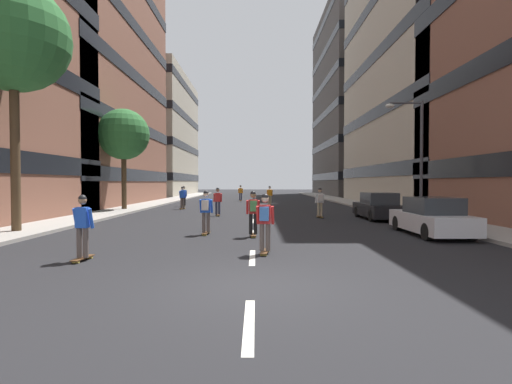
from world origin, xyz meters
TOP-DOWN VIEW (x-y plane):
  - ground_plane at (0.00, 25.63)m, footprint 153.80×153.80m
  - sidewalk_left at (-9.67, 28.84)m, footprint 2.74×70.49m
  - sidewalk_right at (9.67, 28.84)m, footprint 2.74×70.49m
  - lane_markings at (0.00, 25.50)m, footprint 0.16×57.20m
  - building_left_mid at (-17.14, 28.05)m, footprint 12.32×23.13m
  - building_left_far at (-17.14, 54.32)m, footprint 12.32×22.51m
  - building_right_mid at (17.14, 28.05)m, footprint 12.32×23.35m
  - building_right_far at (17.14, 54.32)m, footprint 12.32×23.29m
  - parked_car_near at (7.09, 7.46)m, footprint 1.82×4.40m
  - parked_car_mid at (7.09, 14.03)m, footprint 1.82×4.40m
  - street_tree_near at (-9.67, 20.47)m, footprint 3.73×3.73m
  - street_tree_mid at (-9.67, 7.81)m, footprint 4.38×4.38m
  - streetlamp_right at (9.02, 13.73)m, footprint 2.13×0.30m
  - skater_0 at (-6.15, 25.20)m, footprint 0.54×0.91m
  - skater_1 at (0.36, 3.50)m, footprint 0.56×0.92m
  - skater_2 at (-0.01, 7.03)m, footprint 0.54×0.91m
  - skater_3 at (1.35, 26.98)m, footprint 0.55×0.91m
  - skater_4 at (-5.64, 21.96)m, footprint 0.56×0.92m
  - skater_5 at (-2.29, 16.09)m, footprint 0.56×0.92m
  - skater_6 at (3.90, 14.91)m, footprint 0.55×0.92m
  - skater_7 at (-1.63, 34.96)m, footprint 0.54×0.91m
  - skater_8 at (-4.55, 2.53)m, footprint 0.55×0.92m
  - skater_9 at (-1.91, 7.62)m, footprint 0.55×0.91m

SIDE VIEW (x-z plane):
  - ground_plane at x=0.00m, z-range 0.00..0.00m
  - lane_markings at x=0.00m, z-range 0.00..0.01m
  - sidewalk_left at x=-9.67m, z-range 0.00..0.14m
  - sidewalk_right at x=9.67m, z-range 0.00..0.14m
  - parked_car_near at x=7.09m, z-range -0.06..1.46m
  - parked_car_mid at x=7.09m, z-range -0.06..1.46m
  - skater_0 at x=-6.15m, z-range 0.10..1.87m
  - skater_3 at x=1.35m, z-range 0.10..1.87m
  - skater_4 at x=-5.64m, z-range 0.10..1.87m
  - skater_5 at x=-2.29m, z-range 0.10..1.87m
  - skater_7 at x=-1.63m, z-range 0.10..1.87m
  - skater_8 at x=-4.55m, z-range 0.10..1.87m
  - skater_1 at x=0.36m, z-range 0.13..1.90m
  - skater_2 at x=-0.01m, z-range 0.13..1.90m
  - skater_6 at x=3.90m, z-range 0.13..1.90m
  - skater_9 at x=-1.91m, z-range 0.13..1.90m
  - streetlamp_right at x=9.02m, z-range 0.89..7.39m
  - street_tree_near at x=-9.67m, z-range 1.92..9.29m
  - street_tree_mid at x=-9.67m, z-range 2.92..12.95m
  - building_left_far at x=-17.14m, z-range 0.09..19.29m
  - building_right_mid at x=17.14m, z-range 0.09..26.40m
  - building_left_mid at x=-17.14m, z-range 0.09..27.55m
  - building_right_far at x=17.14m, z-range 0.09..29.90m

